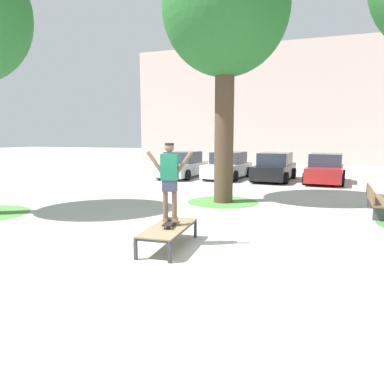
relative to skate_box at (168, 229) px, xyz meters
The scene contains 12 objects.
ground_plane 0.54m from the skate_box, 98.90° to the right, with size 120.00×120.00×0.00m, color #B7B5AD.
building_facade 27.59m from the skate_box, 84.51° to the left, with size 32.62×4.00×10.12m, color beige.
skate_box is the anchor object (origin of this frame).
skateboard 0.17m from the skate_box, 93.93° to the left, with size 0.36×0.82×0.09m.
skater 1.12m from the skate_box, 94.04° to the left, with size 0.99×0.34×1.69m.
tree_mid_back 8.48m from the skate_box, 93.28° to the left, with size 4.34×4.34×8.98m.
grass_patch_mid_back 5.81m from the skate_box, 93.28° to the left, with size 2.59×2.59×0.01m, color #519342.
car_silver 13.65m from the skate_box, 109.95° to the left, with size 2.05×4.27×1.50m.
car_white 13.39m from the skate_box, 98.81° to the left, with size 2.18×4.33×1.50m.
car_black 13.19m from the skate_box, 87.60° to the left, with size 2.14×4.31×1.50m.
car_red 13.47m from the skate_box, 76.45° to the left, with size 2.10×4.29×1.50m.
park_bench 7.05m from the skate_box, 49.16° to the left, with size 0.49×2.41×0.83m.
Camera 1 is at (3.13, -6.69, 2.38)m, focal length 34.32 mm.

